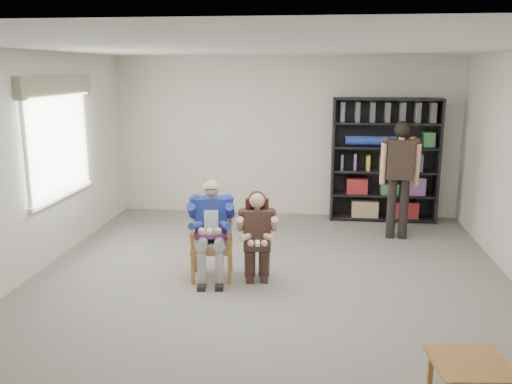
% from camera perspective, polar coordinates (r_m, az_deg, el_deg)
% --- Properties ---
extents(room_shell, '(6.00, 7.00, 2.80)m').
position_cam_1_polar(room_shell, '(6.16, 1.21, 1.90)').
color(room_shell, beige).
rests_on(room_shell, ground).
extents(floor, '(6.00, 7.00, 0.01)m').
position_cam_1_polar(floor, '(6.57, 1.15, -10.18)').
color(floor, slate).
rests_on(floor, ground).
extents(window_left, '(0.16, 2.00, 1.75)m').
position_cam_1_polar(window_left, '(7.91, -19.94, 5.25)').
color(window_left, white).
rests_on(window_left, room_shell).
extents(armchair, '(0.63, 0.61, 0.97)m').
position_cam_1_polar(armchair, '(6.77, -4.67, -5.16)').
color(armchair, '#A0542C').
rests_on(armchair, floor).
extents(seated_man, '(0.63, 0.82, 1.26)m').
position_cam_1_polar(seated_man, '(6.72, -4.70, -3.98)').
color(seated_man, navy).
rests_on(seated_man, floor).
extents(kneeling_woman, '(0.58, 0.83, 1.15)m').
position_cam_1_polar(kneeling_woman, '(6.54, 0.12, -4.91)').
color(kneeling_woman, '#32201C').
rests_on(kneeling_woman, floor).
extents(bookshelf, '(1.80, 0.38, 2.10)m').
position_cam_1_polar(bookshelf, '(9.49, 13.39, 3.27)').
color(bookshelf, black).
rests_on(bookshelf, floor).
extents(standing_man, '(0.57, 0.34, 1.81)m').
position_cam_1_polar(standing_man, '(8.52, 14.84, 1.11)').
color(standing_man, black).
rests_on(standing_man, floor).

